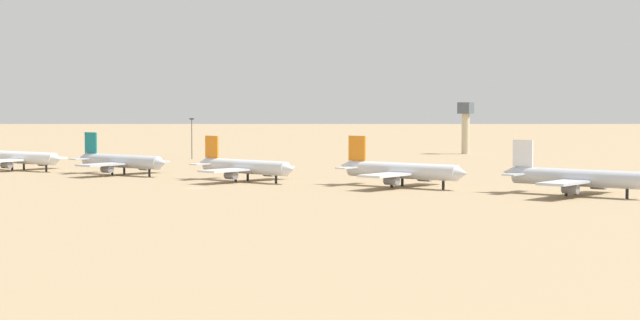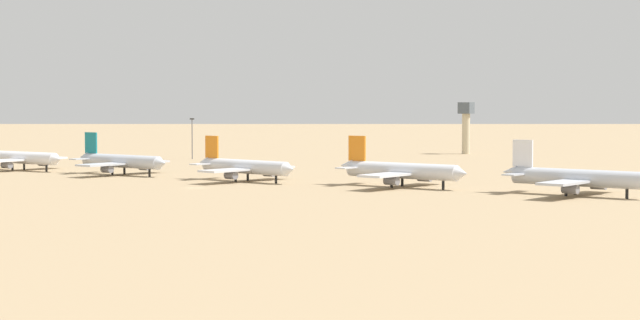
% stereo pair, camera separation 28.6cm
% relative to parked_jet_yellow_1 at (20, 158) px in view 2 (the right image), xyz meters
% --- Properties ---
extents(ground, '(4000.00, 4000.00, 0.00)m').
position_rel_parked_jet_yellow_1_xyz_m(ground, '(88.38, -25.68, -3.94)').
color(ground, '#9E8460').
extents(ridge_far_west, '(286.58, 248.82, 124.08)m').
position_rel_parked_jet_yellow_1_xyz_m(ridge_far_west, '(-401.41, 881.12, 58.10)').
color(ridge_far_west, slate).
rests_on(ridge_far_west, ground).
extents(ridge_west, '(322.92, 258.82, 99.87)m').
position_rel_parked_jet_yellow_1_xyz_m(ridge_west, '(-101.10, 988.78, 45.99)').
color(ridge_west, gray).
rests_on(ridge_west, ground).
extents(parked_jet_yellow_1, '(36.38, 30.60, 12.02)m').
position_rel_parked_jet_yellow_1_xyz_m(parked_jet_yellow_1, '(0.00, 0.00, 0.00)').
color(parked_jet_yellow_1, white).
rests_on(parked_jet_yellow_1, ground).
extents(parked_jet_teal_2, '(36.86, 31.19, 12.17)m').
position_rel_parked_jet_yellow_1_xyz_m(parked_jet_teal_2, '(40.51, 0.71, 0.05)').
color(parked_jet_teal_2, silver).
rests_on(parked_jet_teal_2, ground).
extents(parked_jet_orange_3, '(36.09, 30.79, 11.96)m').
position_rel_parked_jet_yellow_1_xyz_m(parked_jet_orange_3, '(85.93, -1.11, -0.02)').
color(parked_jet_orange_3, silver).
rests_on(parked_jet_orange_3, ground).
extents(parked_jet_orange_4, '(38.15, 32.31, 12.60)m').
position_rel_parked_jet_yellow_1_xyz_m(parked_jet_orange_4, '(130.60, 3.38, 0.19)').
color(parked_jet_orange_4, silver).
rests_on(parked_jet_orange_4, ground).
extents(parked_jet_white_5, '(37.74, 31.99, 12.47)m').
position_rel_parked_jet_yellow_1_xyz_m(parked_jet_white_5, '(175.70, 2.41, 0.15)').
color(parked_jet_white_5, silver).
rests_on(parked_jet_white_5, ground).
extents(control_tower, '(5.20, 5.20, 20.89)m').
position_rel_parked_jet_yellow_1_xyz_m(control_tower, '(74.85, 168.43, 8.67)').
color(control_tower, '#C6B793').
rests_on(control_tower, ground).
extents(light_pole_west, '(1.80, 0.50, 15.09)m').
position_rel_parked_jet_yellow_1_xyz_m(light_pole_west, '(4.50, 79.65, 4.81)').
color(light_pole_west, '#59595E').
rests_on(light_pole_west, ground).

